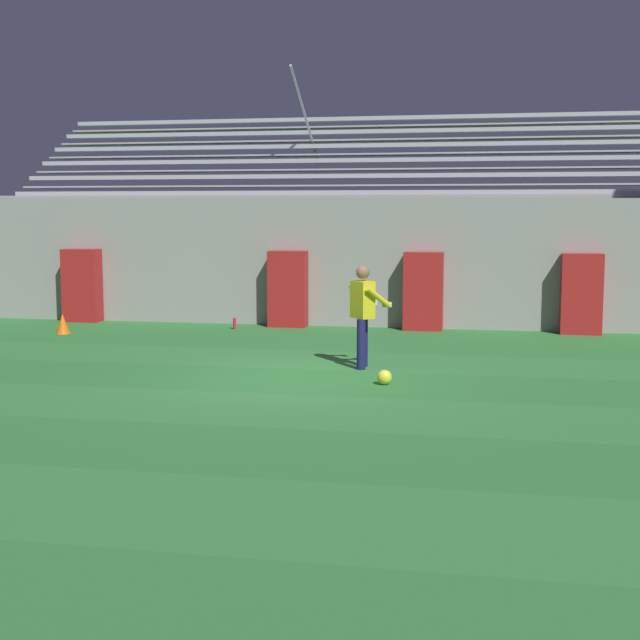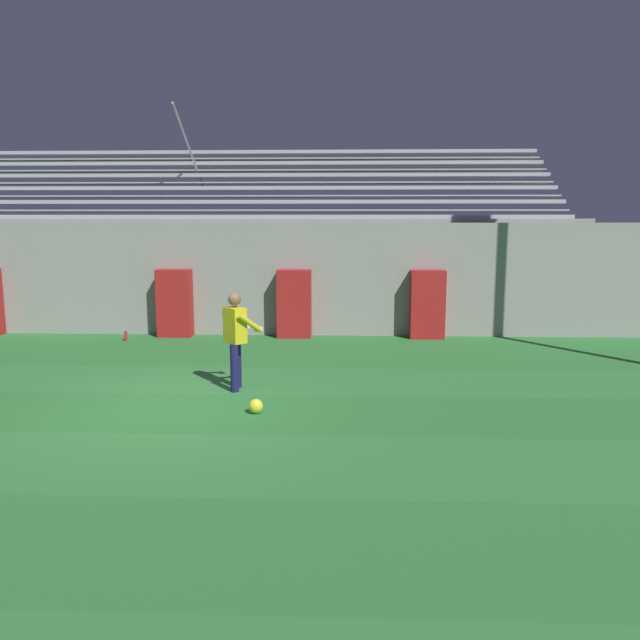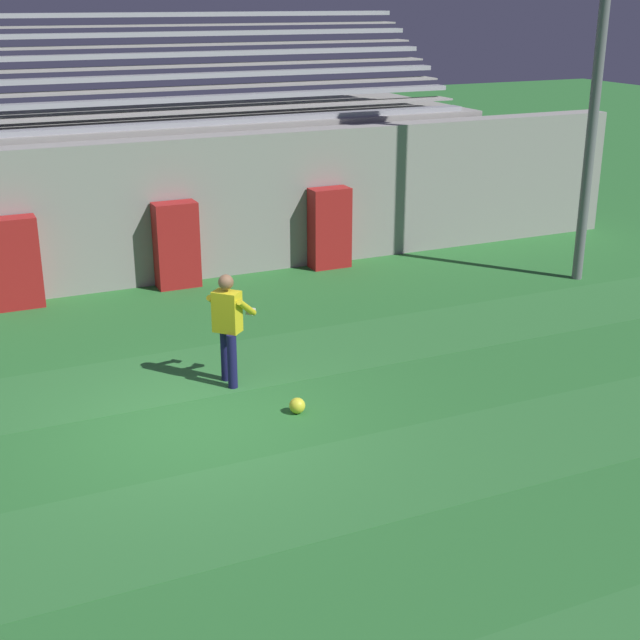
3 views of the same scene
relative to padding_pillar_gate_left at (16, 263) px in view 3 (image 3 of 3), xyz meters
The scene contains 11 objects.
ground_plane 6.19m from the padding_pillar_gate_left, 76.01° to the right, with size 80.00×80.00×0.00m, color #2D7533.
turf_stripe_mid 8.26m from the padding_pillar_gate_left, 79.61° to the right, with size 28.00×1.93×0.01m, color #337A38.
turf_stripe_far 4.55m from the padding_pillar_gate_left, 70.66° to the right, with size 28.00×1.93×0.01m, color #337A38.
back_wall 1.68m from the padding_pillar_gate_left, 20.36° to the left, with size 24.00×0.60×2.80m, color #999691.
padding_pillar_gate_left is the anchor object (origin of this frame).
padding_pillar_gate_right 2.96m from the padding_pillar_gate_left, ahead, with size 0.83×0.44×1.67m, color #B21E1E.
padding_pillar_far_right 6.22m from the padding_pillar_gate_left, ahead, with size 0.83×0.44×1.67m, color #B21E1E.
bleacher_stand 3.63m from the padding_pillar_gate_left, 65.44° to the left, with size 18.00×4.75×5.83m.
floodlight_pole 11.61m from the padding_pillar_gate_left, 15.07° to the right, with size 0.90×0.36×8.16m.
goalkeeper 5.38m from the padding_pillar_gate_left, 63.93° to the right, with size 0.74×0.74×1.67m.
soccer_ball 6.82m from the padding_pillar_gate_left, 64.99° to the right, with size 0.22×0.22×0.22m, color yellow.
Camera 3 is at (-2.86, -10.30, 5.34)m, focal length 50.00 mm.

